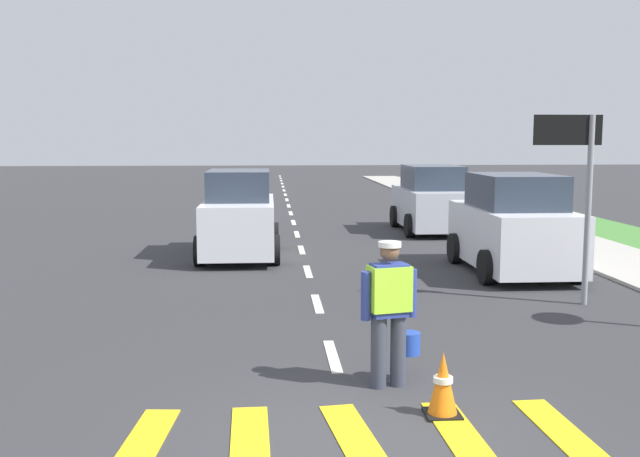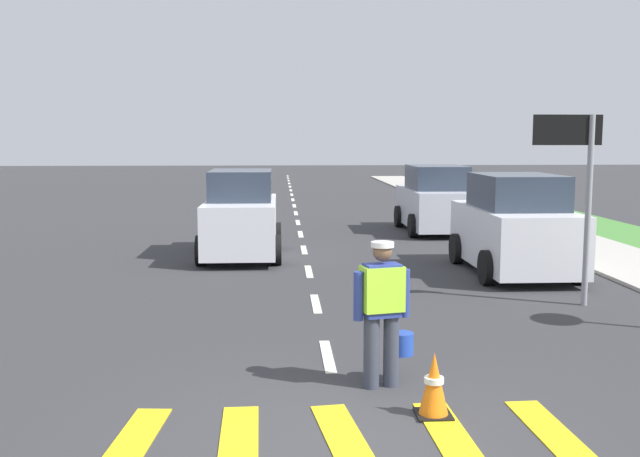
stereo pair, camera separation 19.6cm
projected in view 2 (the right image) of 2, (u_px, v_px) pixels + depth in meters
name	position (u px, v px, depth m)	size (l,w,h in m)	color
ground_plane	(296.00, 213.00, 27.51)	(96.00, 96.00, 0.00)	#333335
sidewalk_right	(612.00, 258.00, 17.02)	(2.40, 72.00, 0.14)	#B2ADA3
crosswalk_stripes	(347.00, 443.00, 6.71)	(4.47, 1.93, 0.01)	yellow
lane_center_line	(294.00, 203.00, 31.67)	(0.14, 46.40, 0.01)	silver
road_worker	(383.00, 306.00, 8.15)	(0.73, 0.49, 1.67)	#383D4C
lane_direction_sign	(576.00, 163.00, 11.97)	(1.16, 0.11, 3.20)	gray
traffic_cone_near	(434.00, 385.00, 7.33)	(0.36, 0.36, 0.67)	black
car_parked_far	(436.00, 201.00, 21.76)	(2.02, 3.97, 2.00)	silver
car_oncoming_lead	(241.00, 217.00, 17.20)	(1.89, 3.87, 2.06)	silver
car_parked_curbside	(515.00, 228.00, 15.06)	(2.02, 3.89, 2.08)	silver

